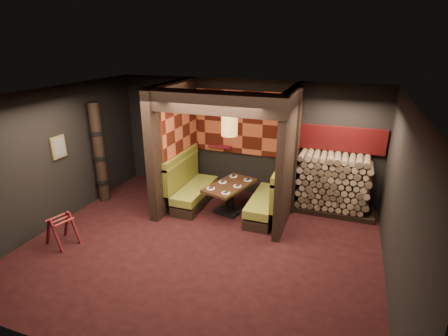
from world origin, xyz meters
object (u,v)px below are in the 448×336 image
dining_table (230,194)px  luggage_rack (62,229)px  booth_bench_right (269,200)px  totem_column (99,154)px  firewood_stack (336,185)px  booth_bench_left (191,188)px  pendant_lamp (229,125)px

dining_table → luggage_rack: size_ratio=2.09×
booth_bench_right → luggage_rack: (-3.48, -2.45, -0.08)m
totem_column → firewood_stack: size_ratio=1.39×
booth_bench_right → totem_column: bearing=-172.1°
booth_bench_left → luggage_rack: 2.92m
firewood_stack → luggage_rack: bearing=-146.9°
pendant_lamp → luggage_rack: size_ratio=1.53×
booth_bench_right → pendant_lamp: (-0.89, -0.14, 1.64)m
booth_bench_right → luggage_rack: size_ratio=2.36×
booth_bench_right → dining_table: booth_bench_right is taller
booth_bench_left → luggage_rack: size_ratio=2.36×
booth_bench_left → dining_table: (1.01, -0.09, 0.04)m
booth_bench_left → dining_table: size_ratio=1.13×
booth_bench_left → pendant_lamp: pendant_lamp is taller
pendant_lamp → totem_column: (-3.10, -0.41, -0.86)m
booth_bench_left → dining_table: bearing=-5.2°
pendant_lamp → luggage_rack: 3.87m
luggage_rack → firewood_stack: size_ratio=0.39×
luggage_rack → firewood_stack: firewood_stack is taller
booth_bench_right → dining_table: bearing=-174.1°
totem_column → firewood_stack: totem_column is taller
booth_bench_left → booth_bench_right: bearing=0.0°
dining_table → firewood_stack: bearing=19.4°
booth_bench_left → booth_bench_right: same height
firewood_stack → booth_bench_right: bearing=-152.7°
booth_bench_right → totem_column: (-3.98, -0.55, 0.79)m
pendant_lamp → booth_bench_left: bearing=172.0°
booth_bench_left → booth_bench_right: size_ratio=1.00×
dining_table → pendant_lamp: pendant_lamp is taller
totem_column → firewood_stack: (5.33, 1.25, -0.51)m
firewood_stack → dining_table: bearing=-160.6°
totem_column → booth_bench_right: bearing=7.9°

